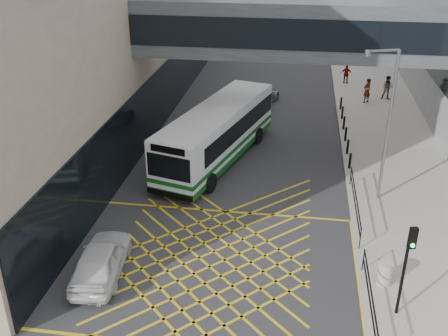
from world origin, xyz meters
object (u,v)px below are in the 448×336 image
at_px(car_silver, 260,95).
at_px(pedestrian_b, 388,88).
at_px(bus, 218,132).
at_px(street_lamp, 386,118).
at_px(pedestrian_a, 367,91).
at_px(car_white, 101,259).
at_px(traffic_light, 407,259).
at_px(pedestrian_c, 346,74).
at_px(litter_bin, 384,273).
at_px(car_dark, 211,125).

height_order(car_silver, pedestrian_b, pedestrian_b).
distance_m(bus, pedestrian_b, 16.72).
xyz_separation_m(street_lamp, pedestrian_a, (0.93, 15.20, -3.38)).
height_order(car_white, traffic_light, traffic_light).
xyz_separation_m(bus, pedestrian_a, (9.53, 11.45, -0.64)).
bearing_deg(street_lamp, pedestrian_a, 66.99).
height_order(bus, pedestrian_b, bus).
bearing_deg(street_lamp, pedestrian_c, 71.33).
bearing_deg(car_silver, car_white, 94.49).
relative_size(bus, litter_bin, 12.07).
height_order(car_dark, car_silver, car_dark).
bearing_deg(car_silver, bus, 97.26).
height_order(bus, traffic_light, traffic_light).
xyz_separation_m(traffic_light, litter_bin, (-0.29, 1.73, -1.94)).
distance_m(car_dark, traffic_light, 18.71).
xyz_separation_m(litter_bin, pedestrian_a, (1.35, 22.16, 0.43)).
relative_size(bus, pedestrian_b, 6.42).
distance_m(street_lamp, pedestrian_a, 15.60).
bearing_deg(car_dark, street_lamp, 126.28).
distance_m(car_white, pedestrian_b, 27.79).
bearing_deg(pedestrian_b, pedestrian_c, 130.78).
xyz_separation_m(bus, traffic_light, (8.47, -12.43, 0.87)).
relative_size(pedestrian_a, pedestrian_c, 1.16).
bearing_deg(pedestrian_b, traffic_light, -91.90).
distance_m(car_silver, pedestrian_a, 8.04).
bearing_deg(street_lamp, pedestrian_b, 61.44).
bearing_deg(bus, street_lamp, -8.03).
bearing_deg(pedestrian_a, litter_bin, 45.78).
bearing_deg(car_dark, pedestrian_a, -160.02).
height_order(litter_bin, pedestrian_b, pedestrian_b).
distance_m(bus, car_white, 11.95).
height_order(bus, pedestrian_a, bus).
bearing_deg(pedestrian_a, car_silver, -32.40).
bearing_deg(car_dark, litter_bin, 106.31).
relative_size(car_white, pedestrian_b, 2.57).
bearing_deg(pedestrian_a, car_dark, -4.06).
distance_m(car_silver, pedestrian_b, 9.84).
xyz_separation_m(bus, street_lamp, (8.61, -3.75, 2.74)).
xyz_separation_m(street_lamp, pedestrian_c, (-0.30, 20.05, -3.50)).
bearing_deg(bus, car_white, -88.44).
height_order(car_dark, street_lamp, street_lamp).
xyz_separation_m(litter_bin, pedestrian_b, (3.00, 23.12, 0.43)).
xyz_separation_m(pedestrian_a, pedestrian_c, (-1.22, 4.85, -0.12)).
height_order(car_dark, pedestrian_b, pedestrian_b).
xyz_separation_m(car_silver, pedestrian_c, (6.73, 6.01, 0.27)).
relative_size(car_dark, pedestrian_a, 2.58).
relative_size(car_silver, street_lamp, 0.59).
bearing_deg(bus, pedestrian_a, 65.74).
relative_size(street_lamp, litter_bin, 7.77).
bearing_deg(bus, pedestrian_b, 63.52).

